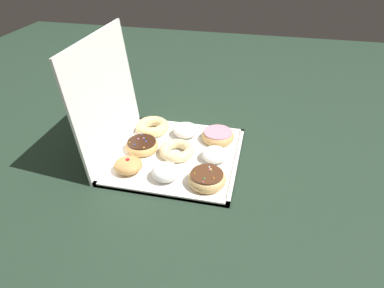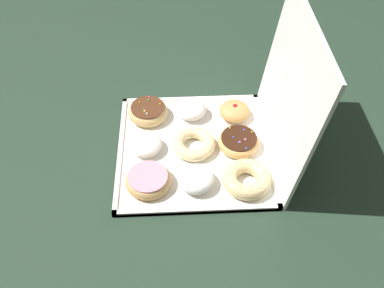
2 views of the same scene
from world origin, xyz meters
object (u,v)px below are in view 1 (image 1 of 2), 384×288
Objects in this scene: donut_box at (177,156)px; powdered_filled_donut_5 at (186,130)px; cruller_donut_4 at (177,150)px; cruller_donut_8 at (152,126)px; sprinkle_donut_0 at (207,179)px; sprinkle_donut_7 at (142,145)px; jelly_filled_donut_6 at (128,165)px; pink_frosted_donut_2 at (218,136)px; powdered_filled_donut_3 at (166,172)px; powdered_filled_donut_1 at (215,155)px.

powdered_filled_donut_5 reaches higher than donut_box.
cruller_donut_8 reaches higher than cruller_donut_4.
sprinkle_donut_0 is 0.28m from sprinkle_donut_7.
donut_box is at bearing -135.12° from cruller_donut_8.
sprinkle_donut_0 is 0.92× the size of cruller_donut_8.
sprinkle_donut_7 is at bearing 62.01° from sprinkle_donut_0.
jelly_filled_donut_6 reaches higher than donut_box.
pink_frosted_donut_2 reaches higher than cruller_donut_4.
cruller_donut_8 is (0.01, 0.24, 0.00)m from pink_frosted_donut_2.
cruller_donut_8 is at bearing 2.28° from sprinkle_donut_7.
powdered_filled_donut_3 is 0.12m from jelly_filled_donut_6.
powdered_filled_donut_5 is at bearing -45.87° from sprinkle_donut_7.
powdered_filled_donut_3 is at bearing -137.08° from sprinkle_donut_7.
jelly_filled_donut_6 is at bearing 178.83° from sprinkle_donut_7.
powdered_filled_donut_3 is at bearing -153.47° from cruller_donut_8.
jelly_filled_donut_6 is 0.12m from sprinkle_donut_7.
sprinkle_donut_7 is (-0.12, 0.12, -0.00)m from powdered_filled_donut_5.
cruller_donut_8 is (0.12, 0.00, 0.00)m from sprinkle_donut_7.
donut_box is 3.57× the size of pink_frosted_donut_2.
cruller_donut_4 is (-0.00, 0.00, 0.02)m from donut_box.
pink_frosted_donut_2 is 0.11m from powdered_filled_donut_5.
pink_frosted_donut_2 is at bearing -45.21° from cruller_donut_4.
pink_frosted_donut_2 is at bearing -45.15° from donut_box.
powdered_filled_donut_1 is at bearing -90.61° from donut_box.
powdered_filled_donut_1 is at bearing -44.87° from powdered_filled_donut_3.
jelly_filled_donut_6 is (0.01, 0.25, 0.00)m from sprinkle_donut_0.
sprinkle_donut_0 is at bearing 179.15° from powdered_filled_donut_1.
cruller_donut_8 reaches higher than donut_box.
pink_frosted_donut_2 is 0.27m from powdered_filled_donut_3.
pink_frosted_donut_2 is 0.98× the size of cruller_donut_4.
jelly_filled_donut_6 reaches higher than sprinkle_donut_0.
powdered_filled_donut_3 is 0.28m from cruller_donut_8.
sprinkle_donut_0 is 0.99× the size of pink_frosted_donut_2.
cruller_donut_4 is at bearing 44.55° from sprinkle_donut_0.
sprinkle_donut_0 is at bearing -92.31° from jelly_filled_donut_6.
powdered_filled_donut_3 is (-0.24, 0.12, 0.01)m from pink_frosted_donut_2.
donut_box is 0.12m from sprinkle_donut_7.
powdered_filled_donut_5 is 0.13m from cruller_donut_8.
sprinkle_donut_7 is at bearing 88.43° from donut_box.
sprinkle_donut_7 is at bearing 88.42° from cruller_donut_4.
powdered_filled_donut_5 is (0.12, 0.12, 0.00)m from powdered_filled_donut_1.
powdered_filled_donut_3 is 0.69× the size of cruller_donut_8.
sprinkle_donut_7 is (0.00, 0.12, 0.02)m from donut_box.
sprinkle_donut_0 reaches higher than powdered_filled_donut_1.
donut_box is 0.18m from sprinkle_donut_0.
powdered_filled_donut_5 is (0.12, -0.00, 0.01)m from cruller_donut_4.
pink_frosted_donut_2 is 1.03× the size of sprinkle_donut_7.
sprinkle_donut_7 is at bearing -1.17° from jelly_filled_donut_6.
cruller_donut_4 is at bearing -135.19° from cruller_donut_8.
pink_frosted_donut_2 is 1.36× the size of powdered_filled_donut_3.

